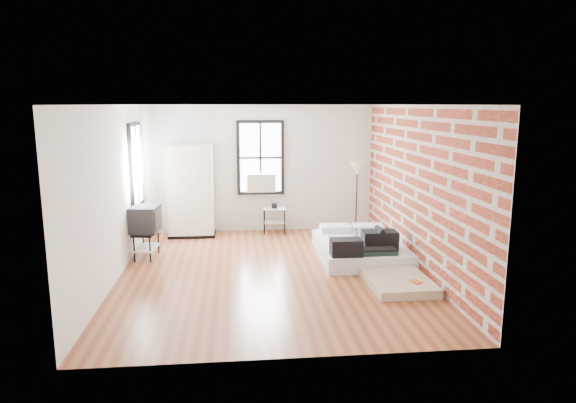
{
  "coord_description": "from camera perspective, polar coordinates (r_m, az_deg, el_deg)",
  "views": [
    {
      "loc": [
        -0.54,
        -8.3,
        2.81
      ],
      "look_at": [
        0.34,
        0.3,
        1.16
      ],
      "focal_mm": 32.0,
      "sensor_mm": 36.0,
      "label": 1
    }
  ],
  "objects": [
    {
      "name": "mattress_bare",
      "position": [
        8.67,
        11.11,
        -7.54
      ],
      "size": [
        0.98,
        1.8,
        0.38
      ],
      "rotation": [
        0.0,
        0.0,
        0.02
      ],
      "color": "#C5B38E",
      "rests_on": "ground"
    },
    {
      "name": "wardrobe",
      "position": [
        11.14,
        -10.75,
        1.1
      ],
      "size": [
        0.99,
        0.57,
        1.95
      ],
      "rotation": [
        0.0,
        0.0,
        -0.0
      ],
      "color": "black",
      "rests_on": "ground"
    },
    {
      "name": "tv_stand",
      "position": [
        9.79,
        -15.54,
        -2.1
      ],
      "size": [
        0.54,
        0.73,
        0.97
      ],
      "rotation": [
        0.0,
        0.0,
        -0.11
      ],
      "color": "black",
      "rests_on": "ground"
    },
    {
      "name": "floor_lamp",
      "position": [
        11.36,
        7.7,
        3.25
      ],
      "size": [
        0.34,
        0.34,
        1.57
      ],
      "color": "black",
      "rests_on": "ground"
    },
    {
      "name": "room_shell",
      "position": [
        8.76,
        -0.72,
        3.74
      ],
      "size": [
        5.02,
        6.02,
        2.8
      ],
      "color": "silver",
      "rests_on": "ground"
    },
    {
      "name": "side_table",
      "position": [
        11.3,
        -1.52,
        -1.28
      ],
      "size": [
        0.54,
        0.44,
        0.67
      ],
      "rotation": [
        0.0,
        0.0,
        -0.08
      ],
      "color": "black",
      "rests_on": "ground"
    },
    {
      "name": "ground",
      "position": [
        8.78,
        -2.0,
        -7.9
      ],
      "size": [
        6.0,
        6.0,
        0.0
      ],
      "primitive_type": "plane",
      "color": "brown",
      "rests_on": "ground"
    },
    {
      "name": "mattress_main",
      "position": [
        9.69,
        8.07,
        -5.04
      ],
      "size": [
        1.59,
        2.13,
        0.67
      ],
      "rotation": [
        0.0,
        0.0,
        -0.02
      ],
      "color": "white",
      "rests_on": "ground"
    }
  ]
}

